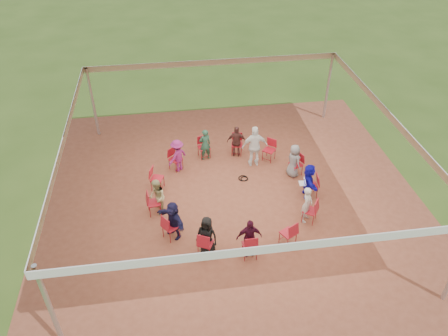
{
  "coord_description": "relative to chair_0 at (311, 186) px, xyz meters",
  "views": [
    {
      "loc": [
        -1.99,
        -11.53,
        9.95
      ],
      "look_at": [
        -0.26,
        0.3,
        1.12
      ],
      "focal_mm": 35.0,
      "sensor_mm": 36.0,
      "label": 1
    }
  ],
  "objects": [
    {
      "name": "chair_12",
      "position": [
        -0.44,
        -1.23,
        0.0
      ],
      "size": [
        0.6,
        0.59,
        0.9
      ],
      "primitive_type": null,
      "rotation": [
        0.0,
        0.0,
        0.99
      ],
      "color": "#AB1523",
      "rests_on": "ground"
    },
    {
      "name": "tent",
      "position": [
        -2.72,
        0.27,
        1.92
      ],
      "size": [
        10.33,
        10.33,
        3.0
      ],
      "color": "#B2B2B7",
      "rests_on": "ground"
    },
    {
      "name": "person_seated_9",
      "position": [
        -0.54,
        -1.17,
        0.22
      ],
      "size": [
        0.53,
        0.58,
        1.32
      ],
      "primitive_type": "imported",
      "rotation": [
        0.0,
        0.0,
        0.99
      ],
      "color": "beige",
      "rests_on": "ground"
    },
    {
      "name": "standing_person",
      "position": [
        -1.58,
        2.12,
        0.4
      ],
      "size": [
        0.99,
        0.52,
        1.68
      ],
      "primitive_type": "imported",
      "rotation": [
        0.0,
        0.0,
        3.15
      ],
      "color": "white",
      "rests_on": "ground"
    },
    {
      "name": "chair_7",
      "position": [
        -5.43,
        -0.12,
        0.0
      ],
      "size": [
        0.5,
        0.48,
        0.9
      ],
      "primitive_type": null,
      "rotation": [
        0.0,
        0.0,
        -1.43
      ],
      "color": "#AB1523",
      "rests_on": "ground"
    },
    {
      "name": "chair_1",
      "position": [
        -0.19,
        1.3,
        0.0
      ],
      "size": [
        0.57,
        0.55,
        0.9
      ],
      "primitive_type": null,
      "rotation": [
        0.0,
        0.0,
        1.96
      ],
      "color": "#AB1523",
      "rests_on": "ground"
    },
    {
      "name": "chair_9",
      "position": [
        -3.94,
        -2.18,
        0.0
      ],
      "size": [
        0.57,
        0.58,
        0.9
      ],
      "primitive_type": null,
      "rotation": [
        0.0,
        0.0,
        -0.46
      ],
      "color": "#AB1523",
      "rests_on": "ground"
    },
    {
      "name": "person_seated_8",
      "position": [
        -2.66,
        -2.35,
        0.22
      ],
      "size": [
        0.78,
        0.41,
        1.32
      ],
      "primitive_type": "imported",
      "rotation": [
        0.0,
        0.0,
        0.02
      ],
      "color": "#420E24",
      "rests_on": "ground"
    },
    {
      "name": "chair_8",
      "position": [
        -4.94,
        -1.33,
        0.0
      ],
      "size": [
        0.6,
        0.6,
        0.9
      ],
      "primitive_type": null,
      "rotation": [
        0.0,
        0.0,
        -0.94
      ],
      "color": "#AB1523",
      "rests_on": "ground"
    },
    {
      "name": "chair_10",
      "position": [
        -2.66,
        -2.47,
        0.0
      ],
      "size": [
        0.43,
        0.45,
        0.9
      ],
      "primitive_type": null,
      "rotation": [
        0.0,
        0.0,
        0.02
      ],
      "color": "#AB1523",
      "rests_on": "ground"
    },
    {
      "name": "cable_coil",
      "position": [
        -2.15,
        1.28,
        -0.43
      ],
      "size": [
        0.46,
        0.46,
        0.03
      ],
      "rotation": [
        0.0,
        0.0,
        -0.37
      ],
      "color": "black",
      "rests_on": "ground"
    },
    {
      "name": "person_seated_1",
      "position": [
        -0.3,
        1.25,
        0.22
      ],
      "size": [
        0.58,
        0.73,
        1.32
      ],
      "primitive_type": "imported",
      "rotation": [
        0.0,
        0.0,
        1.96
      ],
      "color": "gray",
      "rests_on": "ground"
    },
    {
      "name": "chair_4",
      "position": [
        -3.43,
        2.91,
        0.0
      ],
      "size": [
        0.52,
        0.53,
        0.9
      ],
      "primitive_type": null,
      "rotation": [
        0.0,
        0.0,
        -2.88
      ],
      "color": "#AB1523",
      "rests_on": "ground"
    },
    {
      "name": "person_seated_4",
      "position": [
        -4.5,
        2.19,
        0.22
      ],
      "size": [
        0.91,
        0.89,
        1.32
      ],
      "primitive_type": "imported",
      "rotation": [
        0.0,
        0.0,
        -2.39
      ],
      "color": "#871F65",
      "rests_on": "ground"
    },
    {
      "name": "person_seated_5",
      "position": [
        -5.31,
        -0.1,
        0.22
      ],
      "size": [
        0.46,
        0.69,
        1.32
      ],
      "primitive_type": "imported",
      "rotation": [
        0.0,
        0.0,
        -1.43
      ],
      "color": "tan",
      "rests_on": "ground"
    },
    {
      "name": "chair_3",
      "position": [
        -2.13,
        2.94,
        0.0
      ],
      "size": [
        0.51,
        0.52,
        0.9
      ],
      "primitive_type": null,
      "rotation": [
        0.0,
        0.0,
        2.92
      ],
      "color": "#AB1523",
      "rests_on": "ground"
    },
    {
      "name": "person_seated_0",
      "position": [
        -0.12,
        0.01,
        0.22
      ],
      "size": [
        0.58,
        1.26,
        1.32
      ],
      "primitive_type": "imported",
      "rotation": [
        0.0,
        0.0,
        1.47
      ],
      "color": "#110FA9",
      "rests_on": "ground"
    },
    {
      "name": "chair_5",
      "position": [
        -4.58,
        2.27,
        0.0
      ],
      "size": [
        0.61,
        0.61,
        0.9
      ],
      "primitive_type": null,
      "rotation": [
        0.0,
        0.0,
        -2.39
      ],
      "color": "#AB1523",
      "rests_on": "ground"
    },
    {
      "name": "chair_2",
      "position": [
        -0.95,
        2.36,
        0.0
      ],
      "size": [
        0.6,
        0.61,
        0.9
      ],
      "primitive_type": null,
      "rotation": [
        0.0,
        0.0,
        2.44
      ],
      "color": "#AB1523",
      "rests_on": "ground"
    },
    {
      "name": "person_seated_6",
      "position": [
        -4.84,
        -1.26,
        0.22
      ],
      "size": [
        1.09,
        1.26,
        1.32
      ],
      "primitive_type": "imported",
      "rotation": [
        0.0,
        0.0,
        -0.94
      ],
      "color": "#19173C",
      "rests_on": "ground"
    },
    {
      "name": "person_seated_7",
      "position": [
        -3.88,
        -2.07,
        0.22
      ],
      "size": [
        0.74,
        0.61,
        1.32
      ],
      "primitive_type": "imported",
      "rotation": [
        0.0,
        0.0,
        -0.46
      ],
      "color": "black",
      "rests_on": "ground"
    },
    {
      "name": "chair_0",
      "position": [
        0.0,
        0.0,
        0.0
      ],
      "size": [
        0.48,
        0.46,
        0.9
      ],
      "primitive_type": null,
      "rotation": [
        0.0,
        0.0,
        1.47
      ],
      "color": "#AB1523",
      "rests_on": "ground"
    },
    {
      "name": "person_seated_3",
      "position": [
        -3.4,
        2.79,
        0.22
      ],
      "size": [
        0.55,
        0.43,
        1.32
      ],
      "primitive_type": "imported",
      "rotation": [
        0.0,
        0.0,
        -2.88
      ],
      "color": "#25523B",
      "rests_on": "ground"
    },
    {
      "name": "laptop",
      "position": [
        -0.29,
        0.03,
        0.17
      ],
      "size": [
        0.26,
        0.32,
        0.2
      ],
      "rotation": [
        0.0,
        0.0,
        1.47
      ],
      "color": "#B7B7BC",
      "rests_on": "ground"
    },
    {
      "name": "ground",
      "position": [
        -2.72,
        0.27,
        -0.45
      ],
      "size": [
        80.0,
        80.0,
        0.0
      ],
      "primitive_type": "plane",
      "color": "#345019",
      "rests_on": "ground"
    },
    {
      "name": "person_seated_2",
      "position": [
        -2.15,
        2.82,
        0.22
      ],
      "size": [
        0.84,
        0.55,
        1.32
      ],
      "primitive_type": "imported",
      "rotation": [
        0.0,
        0.0,
        2.92
      ],
      "color": "#542C28",
      "rests_on": "ground"
    },
    {
      "name": "chair_6",
      "position": [
        -5.3,
        1.18,
        0.0
      ],
      "size": [
        0.55,
        0.54,
        0.9
      ],
      "primitive_type": null,
      "rotation": [
        0.0,
        0.0,
        -1.91
      ],
      "color": "#AB1523",
      "rests_on": "ground"
    },
    {
      "name": "chair_11",
      "position": [
        -1.4,
        -2.12,
        0.0
      ],
      "size": [
        0.58,
        0.59,
        0.9
      ],
      "primitive_type": null,
      "rotation": [
        0.0,
        0.0,
        0.51
      ],
      "color": "#AB1523",
      "rests_on": "ground"
    },
    {
      "name": "dirt_patch",
      "position": [
        -2.72,
        0.27,
        -0.44
      ],
      "size": [
        13.0,
        13.0,
        0.0
      ],
      "primitive_type": "plane",
      "color": "brown",
      "rests_on": "ground"
    }
  ]
}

